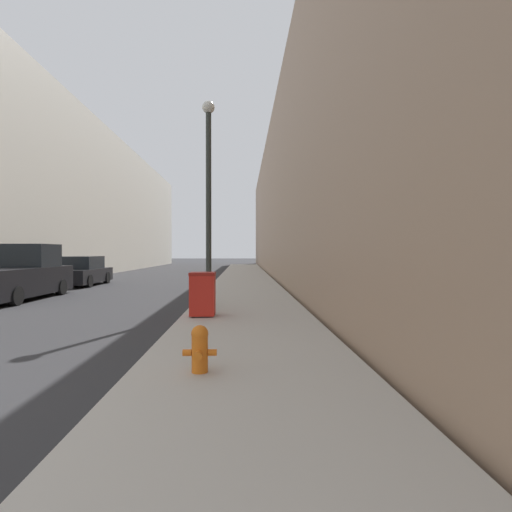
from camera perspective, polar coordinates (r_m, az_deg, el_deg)
name	(u,v)px	position (r m, az deg, el deg)	size (l,w,h in m)	color
sidewalk_right	(245,283)	(21.72, -1.57, -3.89)	(3.40, 60.00, 0.13)	#B7B2A8
building_left_glass	(15,197)	(34.23, -31.18, 7.28)	(12.00, 60.00, 11.59)	beige
building_right_stone	(349,202)	(30.91, 13.09, 7.51)	(12.00, 60.00, 10.98)	#9E7F66
fire_hydrant	(200,348)	(5.64, -8.04, -12.84)	(0.46, 0.35, 0.64)	orange
trash_bin	(203,294)	(10.32, -7.63, -5.34)	(0.64, 0.64, 1.12)	red
lamppost	(209,195)	(12.58, -6.79, 8.60)	(0.39, 0.39, 6.31)	#2D332D
pickup_truck	(17,276)	(17.39, -31.02, -2.49)	(2.20, 5.29, 2.08)	black
parked_sedan_near	(82,272)	(22.94, -23.58, -2.11)	(1.90, 4.33, 1.53)	black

